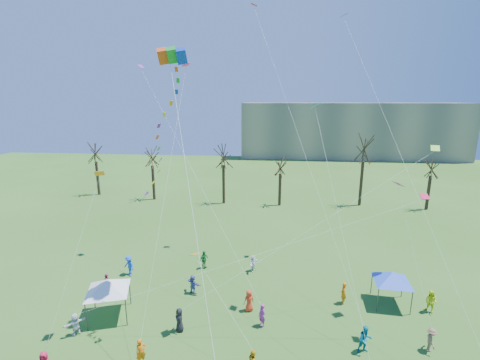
# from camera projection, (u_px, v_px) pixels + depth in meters

# --- Properties ---
(distant_building) EXTENTS (60.00, 14.00, 15.00)m
(distant_building) POSITION_uv_depth(u_px,v_px,m) (350.00, 130.00, 93.41)
(distant_building) COLOR gray
(distant_building) RESTS_ON ground
(bare_tree_row) EXTENTS (68.52, 8.29, 10.65)m
(bare_tree_row) POSITION_uv_depth(u_px,v_px,m) (288.00, 162.00, 50.55)
(bare_tree_row) COLOR black
(bare_tree_row) RESTS_ON ground
(big_box_kite) EXTENTS (3.42, 6.02, 19.13)m
(big_box_kite) POSITION_uv_depth(u_px,v_px,m) (168.00, 135.00, 20.67)
(big_box_kite) COLOR #EB4710
(big_box_kite) RESTS_ON ground
(canopy_tent_white) EXTENTS (3.88, 3.88, 3.06)m
(canopy_tent_white) POSITION_uv_depth(u_px,v_px,m) (108.00, 285.00, 24.35)
(canopy_tent_white) COLOR #3F3F44
(canopy_tent_white) RESTS_ON ground
(canopy_tent_blue) EXTENTS (3.67, 3.67, 2.76)m
(canopy_tent_blue) POSITION_uv_depth(u_px,v_px,m) (392.00, 277.00, 25.98)
(canopy_tent_blue) COLOR #3F3F44
(canopy_tent_blue) RESTS_ON ground
(festival_crowd) EXTENTS (26.61, 15.10, 1.86)m
(festival_crowd) POSITION_uv_depth(u_px,v_px,m) (244.00, 310.00, 24.27)
(festival_crowd) COLOR #BC173B
(festival_crowd) RESTS_ON ground
(small_kites_aloft) EXTENTS (25.79, 18.82, 34.57)m
(small_kites_aloft) POSITION_uv_depth(u_px,v_px,m) (282.00, 136.00, 25.02)
(small_kites_aloft) COLOR orange
(small_kites_aloft) RESTS_ON ground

